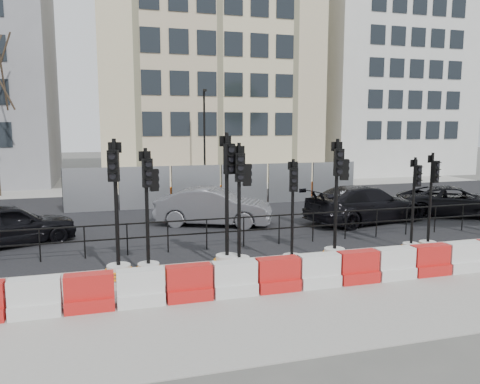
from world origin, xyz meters
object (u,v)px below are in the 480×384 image
object	(u,v)px
car_a	(9,225)
car_c	(365,204)
traffic_signal_d	(240,242)
traffic_signal_a	(118,253)
traffic_signal_h	(429,233)

from	to	relation	value
car_a	car_c	bearing A→B (deg)	-111.87
traffic_signal_d	car_a	bearing A→B (deg)	148.82
traffic_signal_a	car_c	xyz separation A→B (m)	(9.67, 4.62, 0.02)
traffic_signal_a	traffic_signal_h	xyz separation A→B (m)	(9.10, 0.04, -0.10)
car_a	traffic_signal_h	bearing A→B (deg)	-132.21
car_c	traffic_signal_a	bearing A→B (deg)	103.76
traffic_signal_a	traffic_signal_h	bearing A→B (deg)	16.35
traffic_signal_h	car_c	bearing A→B (deg)	64.36
traffic_signal_a	traffic_signal_d	distance (m)	3.10
traffic_signal_d	traffic_signal_h	bearing A→B (deg)	6.93
traffic_signal_a	car_c	bearing A→B (deg)	41.63
traffic_signal_h	car_c	xyz separation A→B (m)	(0.57, 4.58, 0.12)
car_a	car_c	xyz separation A→B (m)	(12.93, 0.02, 0.05)
traffic_signal_a	traffic_signal_h	distance (m)	9.10
car_c	traffic_signal_d	bearing A→B (deg)	114.02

